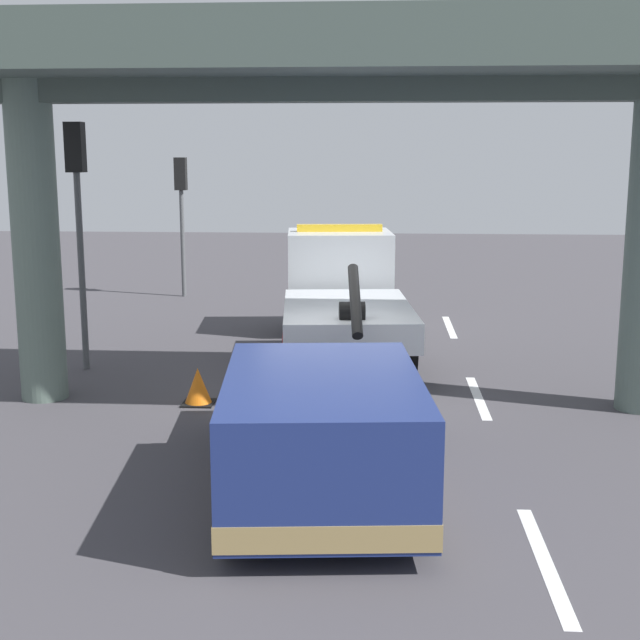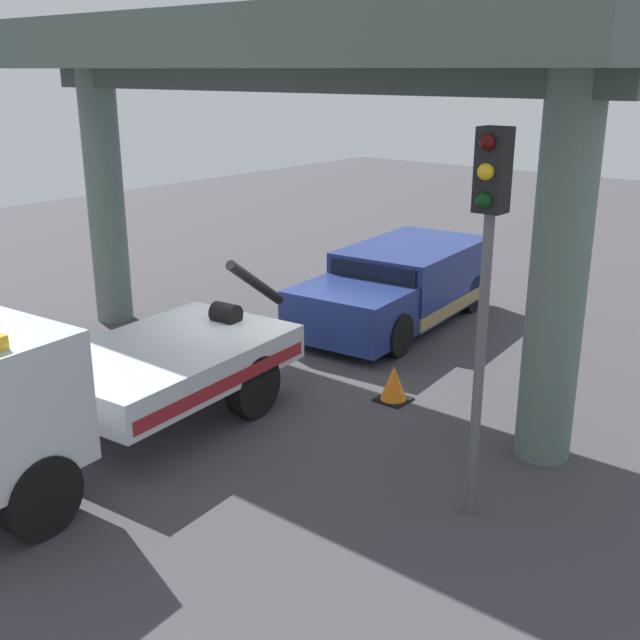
% 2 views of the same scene
% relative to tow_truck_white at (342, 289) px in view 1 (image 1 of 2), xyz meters
% --- Properties ---
extents(ground_plane, '(60.00, 40.00, 0.10)m').
position_rel_tow_truck_white_xyz_m(ground_plane, '(-3.94, -0.07, -1.25)').
color(ground_plane, '#423F44').
extents(lane_stripe_west, '(2.60, 0.16, 0.01)m').
position_rel_tow_truck_white_xyz_m(lane_stripe_west, '(-9.94, -2.45, -1.20)').
color(lane_stripe_west, silver).
rests_on(lane_stripe_west, ground).
extents(lane_stripe_mid, '(2.60, 0.16, 0.01)m').
position_rel_tow_truck_white_xyz_m(lane_stripe_mid, '(-3.94, -2.45, -1.20)').
color(lane_stripe_mid, silver).
rests_on(lane_stripe_mid, ground).
extents(lane_stripe_east, '(2.60, 0.16, 0.01)m').
position_rel_tow_truck_white_xyz_m(lane_stripe_east, '(2.06, -2.45, -1.20)').
color(lane_stripe_east, silver).
rests_on(lane_stripe_east, ground).
extents(tow_truck_white, '(7.33, 2.91, 2.46)m').
position_rel_tow_truck_white_xyz_m(tow_truck_white, '(0.00, 0.00, 0.00)').
color(tow_truck_white, silver).
rests_on(tow_truck_white, ground).
extents(towed_van_green, '(5.37, 2.63, 1.58)m').
position_rel_tow_truck_white_xyz_m(towed_van_green, '(-8.15, -0.08, -0.42)').
color(towed_van_green, navy).
rests_on(towed_van_green, ground).
extents(overpass_structure, '(3.60, 11.77, 6.00)m').
position_rel_tow_truck_white_xyz_m(overpass_structure, '(-4.43, -0.07, 3.94)').
color(overpass_structure, '#596B60').
rests_on(overpass_structure, ground).
extents(traffic_light_far, '(0.39, 0.32, 4.59)m').
position_rel_tow_truck_white_xyz_m(traffic_light_far, '(-2.42, 4.77, 2.14)').
color(traffic_light_far, '#515456').
rests_on(traffic_light_far, ground).
extents(traffic_light_mid, '(0.39, 0.32, 3.91)m').
position_rel_tow_truck_white_xyz_m(traffic_light_mid, '(6.08, 4.77, 1.66)').
color(traffic_light_mid, '#515456').
rests_on(traffic_light_mid, ground).
extents(traffic_cone_orange, '(0.51, 0.51, 0.60)m').
position_rel_tow_truck_white_xyz_m(traffic_cone_orange, '(-4.63, 2.17, -0.92)').
color(traffic_cone_orange, orange).
rests_on(traffic_cone_orange, ground).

